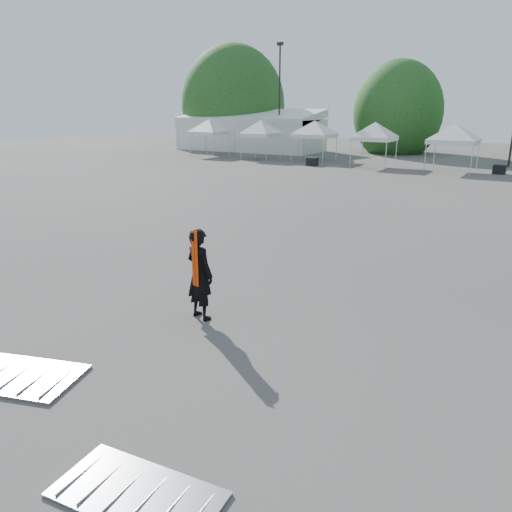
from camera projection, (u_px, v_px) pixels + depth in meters
The scene contains 15 objects.
ground at pixel (275, 281), 13.28m from camera, with size 120.00×120.00×0.00m, color #474442.
marquee at pixel (250, 131), 52.29m from camera, with size 15.00×6.25×4.23m.
light_pole_west at pixel (280, 92), 48.42m from camera, with size 0.60×0.25×10.30m.
tree_far_w at pixel (233, 106), 55.97m from camera, with size 4.80×4.80×7.30m.
tree_mid_w at pixel (398, 112), 49.03m from camera, with size 4.16×4.16×6.33m.
tent_a at pixel (209, 122), 46.28m from camera, with size 4.05×4.05×3.88m.
tent_b at pixel (261, 123), 43.31m from camera, with size 3.86×3.86×3.88m.
tent_c at pixel (315, 124), 41.98m from camera, with size 4.39×4.39×3.88m.
tent_d at pixel (375, 126), 38.04m from camera, with size 4.17×4.17×3.88m.
tent_e at pixel (455, 127), 35.02m from camera, with size 4.59×4.59×3.88m.
man at pixel (200, 274), 10.72m from camera, with size 0.83×0.65×2.02m.
barrier_left at pixel (9, 375), 8.59m from camera, with size 2.72×1.90×0.08m.
barrier_mid at pixel (137, 494), 5.95m from camera, with size 2.13×1.20×0.07m.
crate_west at pixel (312, 162), 39.11m from camera, with size 0.81×0.63×0.63m, color black.
crate_mid at pixel (499, 170), 34.25m from camera, with size 0.80×0.62×0.62m, color black.
Camera 1 is at (5.94, -11.03, 4.47)m, focal length 35.00 mm.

